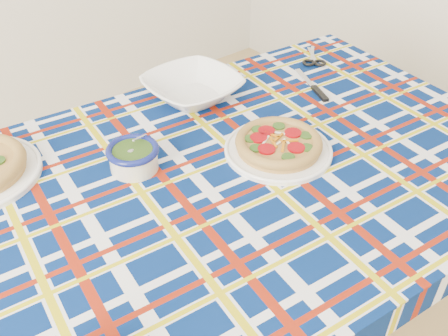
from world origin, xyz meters
TOP-DOWN VIEW (x-y plane):
  - dining_table at (0.46, 0.38)m, footprint 1.57×1.09m
  - tablecloth at (0.46, 0.38)m, footprint 1.60×1.12m
  - main_focaccia_plate at (0.61, 0.36)m, footprint 0.29×0.29m
  - pesto_bowl at (0.31, 0.53)m, footprint 0.14×0.14m
  - serving_bowl at (0.61, 0.70)m, footprint 0.26×0.26m
  - table_knife at (0.94, 0.57)m, footprint 0.10×0.21m
  - kitchen_scissors at (1.07, 0.68)m, footprint 0.17×0.18m

SIDE VIEW (x-z plane):
  - dining_table at x=0.46m, z-range 0.28..0.97m
  - tablecloth at x=0.46m, z-range 0.60..0.70m
  - table_knife at x=0.94m, z-range 0.70..0.71m
  - kitchen_scissors at x=1.07m, z-range 0.70..0.71m
  - main_focaccia_plate at x=0.61m, z-range 0.70..0.75m
  - serving_bowl at x=0.61m, z-range 0.70..0.76m
  - pesto_bowl at x=0.31m, z-range 0.70..0.77m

